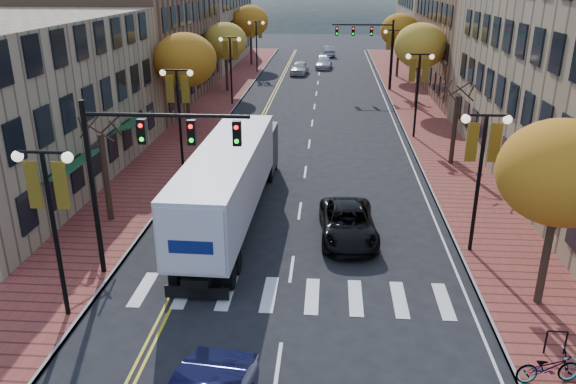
# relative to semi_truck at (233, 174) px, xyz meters

# --- Properties ---
(ground) EXTENTS (200.00, 200.00, 0.00)m
(ground) POSITION_rel_semi_truck_xyz_m (3.13, -8.76, -2.31)
(ground) COLOR black
(ground) RESTS_ON ground
(sidewalk_left) EXTENTS (4.00, 85.00, 0.15)m
(sidewalk_left) POSITION_rel_semi_truck_xyz_m (-5.87, 23.74, -2.24)
(sidewalk_left) COLOR brown
(sidewalk_left) RESTS_ON ground
(sidewalk_right) EXTENTS (4.00, 85.00, 0.15)m
(sidewalk_right) POSITION_rel_semi_truck_xyz_m (12.13, 23.74, -2.24)
(sidewalk_right) COLOR brown
(sidewalk_right) RESTS_ON ground
(building_left_mid) EXTENTS (12.00, 24.00, 11.00)m
(building_left_mid) POSITION_rel_semi_truck_xyz_m (-13.87, 27.24, 3.19)
(building_left_mid) COLOR brown
(building_left_mid) RESTS_ON ground
(building_left_far) EXTENTS (12.00, 26.00, 9.50)m
(building_left_far) POSITION_rel_semi_truck_xyz_m (-13.87, 52.24, 2.44)
(building_left_far) COLOR #9E8966
(building_left_far) RESTS_ON ground
(building_right_mid) EXTENTS (15.00, 24.00, 10.00)m
(building_right_mid) POSITION_rel_semi_truck_xyz_m (21.63, 33.24, 2.69)
(building_right_mid) COLOR brown
(building_right_mid) RESTS_ON ground
(building_right_far) EXTENTS (15.00, 20.00, 11.00)m
(building_right_far) POSITION_rel_semi_truck_xyz_m (21.63, 55.24, 3.19)
(building_right_far) COLOR #9E8966
(building_right_far) RESTS_ON ground
(tree_left_a) EXTENTS (0.28, 0.28, 4.20)m
(tree_left_a) POSITION_rel_semi_truck_xyz_m (-5.87, -0.76, -0.06)
(tree_left_a) COLOR #382619
(tree_left_a) RESTS_ON sidewalk_left
(tree_left_b) EXTENTS (4.48, 4.48, 7.21)m
(tree_left_b) POSITION_rel_semi_truck_xyz_m (-5.87, 15.24, 3.13)
(tree_left_b) COLOR #382619
(tree_left_b) RESTS_ON sidewalk_left
(tree_left_c) EXTENTS (4.16, 4.16, 6.69)m
(tree_left_c) POSITION_rel_semi_truck_xyz_m (-5.87, 31.24, 2.74)
(tree_left_c) COLOR #382619
(tree_left_c) RESTS_ON sidewalk_left
(tree_left_d) EXTENTS (4.61, 4.61, 7.42)m
(tree_left_d) POSITION_rel_semi_truck_xyz_m (-5.87, 49.24, 3.29)
(tree_left_d) COLOR #382619
(tree_left_d) RESTS_ON sidewalk_left
(tree_right_a) EXTENTS (4.16, 4.16, 6.69)m
(tree_right_a) POSITION_rel_semi_truck_xyz_m (12.13, -6.76, 2.74)
(tree_right_a) COLOR #382619
(tree_right_a) RESTS_ON sidewalk_right
(tree_right_b) EXTENTS (0.28, 0.28, 4.20)m
(tree_right_b) POSITION_rel_semi_truck_xyz_m (12.13, 9.24, -0.06)
(tree_right_b) COLOR #382619
(tree_right_b) RESTS_ON sidewalk_right
(tree_right_c) EXTENTS (4.48, 4.48, 7.21)m
(tree_right_c) POSITION_rel_semi_truck_xyz_m (12.13, 25.24, 3.13)
(tree_right_c) COLOR #382619
(tree_right_c) RESTS_ON sidewalk_right
(tree_right_d) EXTENTS (4.35, 4.35, 7.00)m
(tree_right_d) POSITION_rel_semi_truck_xyz_m (12.13, 41.24, 2.98)
(tree_right_d) COLOR #382619
(tree_right_d) RESTS_ON sidewalk_right
(lamp_left_a) EXTENTS (1.96, 0.36, 6.05)m
(lamp_left_a) POSITION_rel_semi_truck_xyz_m (-4.37, -8.76, 1.98)
(lamp_left_a) COLOR black
(lamp_left_a) RESTS_ON ground
(lamp_left_b) EXTENTS (1.96, 0.36, 6.05)m
(lamp_left_b) POSITION_rel_semi_truck_xyz_m (-4.37, 7.24, 1.98)
(lamp_left_b) COLOR black
(lamp_left_b) RESTS_ON ground
(lamp_left_c) EXTENTS (1.96, 0.36, 6.05)m
(lamp_left_c) POSITION_rel_semi_truck_xyz_m (-4.37, 25.24, 1.98)
(lamp_left_c) COLOR black
(lamp_left_c) RESTS_ON ground
(lamp_left_d) EXTENTS (1.96, 0.36, 6.05)m
(lamp_left_d) POSITION_rel_semi_truck_xyz_m (-4.37, 43.24, 1.98)
(lamp_left_d) COLOR black
(lamp_left_d) RESTS_ON ground
(lamp_right_a) EXTENTS (1.96, 0.36, 6.05)m
(lamp_right_a) POSITION_rel_semi_truck_xyz_m (10.63, -2.76, 1.98)
(lamp_right_a) COLOR black
(lamp_right_a) RESTS_ON ground
(lamp_right_b) EXTENTS (1.96, 0.36, 6.05)m
(lamp_right_b) POSITION_rel_semi_truck_xyz_m (10.63, 15.24, 1.98)
(lamp_right_b) COLOR black
(lamp_right_b) RESTS_ON ground
(lamp_right_c) EXTENTS (1.96, 0.36, 6.05)m
(lamp_right_c) POSITION_rel_semi_truck_xyz_m (10.63, 33.24, 1.98)
(lamp_right_c) COLOR black
(lamp_right_c) RESTS_ON ground
(traffic_mast_near) EXTENTS (6.10, 0.35, 7.00)m
(traffic_mast_near) POSITION_rel_semi_truck_xyz_m (-2.35, -5.76, 2.61)
(traffic_mast_near) COLOR black
(traffic_mast_near) RESTS_ON ground
(traffic_mast_far) EXTENTS (6.10, 0.34, 7.00)m
(traffic_mast_far) POSITION_rel_semi_truck_xyz_m (8.60, 33.24, 2.61)
(traffic_mast_far) COLOR black
(traffic_mast_far) RESTS_ON ground
(semi_truck) EXTENTS (2.84, 15.86, 3.95)m
(semi_truck) POSITION_rel_semi_truck_xyz_m (0.00, 0.00, 0.00)
(semi_truck) COLOR black
(semi_truck) RESTS_ON ground
(black_suv) EXTENTS (2.70, 5.38, 1.46)m
(black_suv) POSITION_rel_semi_truck_xyz_m (5.45, -1.72, -1.58)
(black_suv) COLOR black
(black_suv) RESTS_ON ground
(car_far_white) EXTENTS (2.26, 4.67, 1.54)m
(car_far_white) POSITION_rel_semi_truck_xyz_m (0.80, 42.69, -1.54)
(car_far_white) COLOR silver
(car_far_white) RESTS_ON ground
(car_far_silver) EXTENTS (2.20, 4.72, 1.33)m
(car_far_silver) POSITION_rel_semi_truck_xyz_m (3.63, 47.40, -1.64)
(car_far_silver) COLOR #B4B4BC
(car_far_silver) RESTS_ON ground
(car_far_oncoming) EXTENTS (2.06, 4.61, 1.47)m
(car_far_oncoming) POSITION_rel_semi_truck_xyz_m (4.09, 58.92, -1.58)
(car_far_oncoming) COLOR #9A9AA1
(car_far_oncoming) RESTS_ON ground
(bicycle) EXTENTS (1.97, 0.95, 0.99)m
(bicycle) POSITION_rel_semi_truck_xyz_m (10.93, -11.10, -1.66)
(bicycle) COLOR gray
(bicycle) RESTS_ON sidewalk_right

